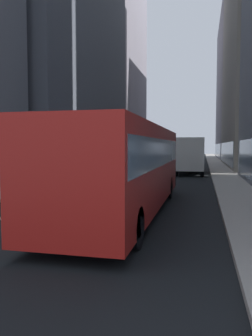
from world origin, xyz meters
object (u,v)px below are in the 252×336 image
transit_bus (127,163)px  pedestrian_with_handbag (28,170)px  car_blue_hatchback (182,158)px  car_white_van (121,171)px  box_truck (191,154)px  car_red_coupe (143,160)px  dalmatian_dog (12,219)px

transit_bus → pedestrian_with_handbag: size_ratio=6.82×
pedestrian_with_handbag → car_blue_hatchback: bearing=74.7°
car_white_van → pedestrian_with_handbag: size_ratio=2.77×
transit_bus → car_white_van: 9.00m
box_truck → car_red_coupe: bearing=126.2°
transit_bus → car_red_coupe: transit_bus is taller
pedestrian_with_handbag → box_truck: bearing=53.9°
car_blue_hatchback → box_truck: (1.60, -14.05, 0.84)m
dalmatian_dog → box_truck: bearing=80.2°
car_red_coupe → pedestrian_with_handbag: size_ratio=2.34×
car_blue_hatchback → dalmatian_dog: car_blue_hatchback is taller
transit_bus → pedestrian_with_handbag: (-7.15, 5.60, -0.76)m
transit_bus → car_blue_hatchback: transit_bus is taller
transit_bus → car_red_coupe: (-4.00, 25.27, -0.96)m
car_blue_hatchback → dalmatian_dog: bearing=-93.4°
car_white_van → pedestrian_with_handbag: bearing=-147.5°
dalmatian_dog → transit_bus: bearing=61.9°
car_red_coupe → dalmatian_dog: 29.33m
transit_bus → car_blue_hatchback: bearing=90.0°
car_blue_hatchback → pedestrian_with_handbag: bearing=-105.3°
car_blue_hatchback → car_red_coupe: size_ratio=1.03×
transit_bus → dalmatian_dog: transit_bus is taller
transit_bus → car_blue_hatchback: size_ratio=2.82×
car_white_van → dalmatian_dog: bearing=-88.8°
transit_bus → car_white_van: bearing=105.5°
transit_bus → dalmatian_dog: bearing=-118.1°
car_white_van → dalmatian_dog: size_ratio=4.86×
dalmatian_dog → car_white_van: bearing=91.2°
pedestrian_with_handbag → dalmatian_dog: bearing=-62.4°
car_white_van → car_red_coupe: (-1.60, 16.64, -0.01)m
transit_bus → dalmatian_dog: 4.71m
pedestrian_with_handbag → transit_bus: bearing=-38.0°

